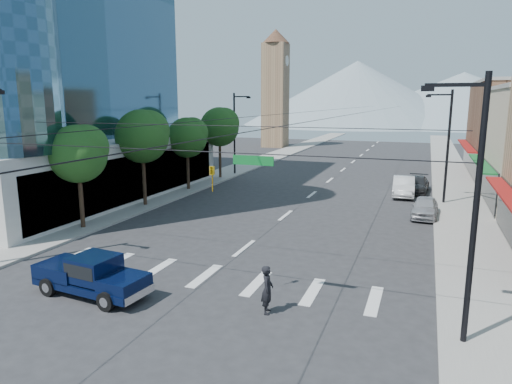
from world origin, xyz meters
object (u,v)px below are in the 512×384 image
pedestrian (267,290)px  parked_car_near (425,207)px  parked_car_mid (404,186)px  parked_car_far (417,184)px  pickup_truck (91,274)px

pedestrian → parked_car_near: pedestrian is taller
parked_car_mid → parked_car_far: 2.44m
parked_car_mid → parked_car_far: parked_car_mid is taller
parked_car_near → parked_car_mid: (-1.80, 7.38, 0.11)m
pedestrian → pickup_truck: bearing=83.9°
parked_car_mid → parked_car_near: bearing=-78.6°
parked_car_near → parked_car_mid: size_ratio=0.84×
parked_car_near → parked_car_mid: 7.59m
pickup_truck → parked_car_mid: size_ratio=1.05×
pickup_truck → pedestrian: size_ratio=2.79×
parked_car_mid → parked_car_far: size_ratio=1.05×
pickup_truck → pedestrian: bearing=13.2°
pedestrian → parked_car_far: size_ratio=0.39×
pedestrian → parked_car_near: size_ratio=0.45×
parked_car_far → pedestrian: bearing=-96.8°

